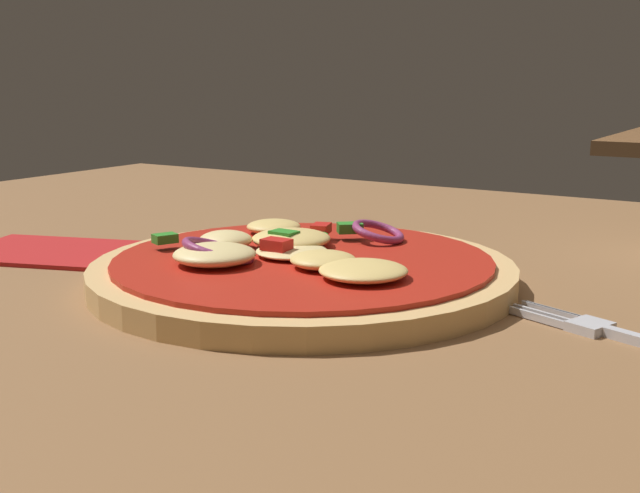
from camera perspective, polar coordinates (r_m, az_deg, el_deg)
dining_table at (r=0.52m, az=-2.53°, el=-3.53°), size 1.11×0.88×0.03m
pizza at (r=0.50m, az=-1.41°, el=-1.53°), size 0.26×0.26×0.03m
napkin at (r=0.60m, az=-17.10°, el=-0.43°), size 0.18×0.13×0.00m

